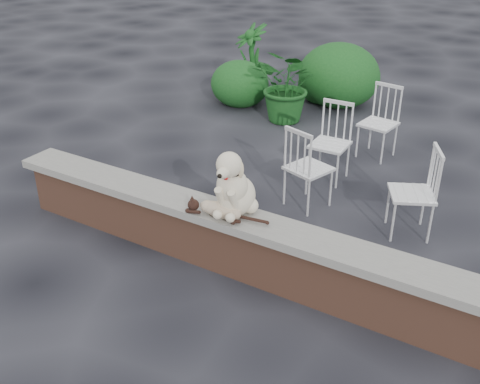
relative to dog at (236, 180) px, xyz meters
The scene contains 12 objects.
ground 1.07m from the dog, ahead, with size 60.00×60.00×0.00m, color black.
brick_wall 0.87m from the dog, ahead, with size 6.00×0.30×0.50m, color brown.
capstone 0.68m from the dog, ahead, with size 6.20×0.40×0.08m, color slate.
dog is the anchor object (origin of this frame).
cat 0.30m from the dog, 118.07° to the right, with size 0.90×0.22×0.15m, color tan, non-canonical shape.
chair_a 2.17m from the dog, 90.05° to the left, with size 0.56×0.56×0.94m, color white, non-canonical shape.
chair_d 1.89m from the dog, 49.61° to the left, with size 0.56×0.56×0.94m, color white, non-canonical shape.
chair_c 1.47m from the dog, 87.46° to the left, with size 0.56×0.56×0.94m, color white, non-canonical shape.
chair_b 3.12m from the dog, 85.06° to the left, with size 0.56×0.56×0.94m, color white, non-canonical shape.
potted_plant_a 3.89m from the dog, 109.85° to the left, with size 1.01×0.87×1.12m, color #154B1A.
potted_plant_b 5.18m from the dog, 118.78° to the left, with size 0.67×0.67×1.19m, color #154B1A.
shrubbery 4.81m from the dog, 106.37° to the left, with size 2.51×1.91×1.05m.
Camera 1 is at (1.73, -3.69, 3.11)m, focal length 42.49 mm.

